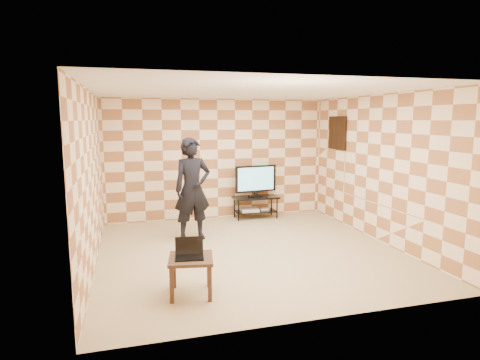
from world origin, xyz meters
name	(u,v)px	position (x,y,z in m)	size (l,w,h in m)	color
floor	(249,251)	(0.00, 0.00, 0.00)	(5.00, 5.00, 0.00)	tan
wall_back	(218,159)	(0.00, 2.50, 1.35)	(5.00, 0.02, 2.70)	#FBDEB8
wall_front	(317,203)	(0.00, -2.50, 1.35)	(5.00, 0.02, 2.70)	#FBDEB8
wall_left	(91,179)	(-2.50, 0.00, 1.35)	(0.02, 5.00, 2.70)	#FBDEB8
wall_right	(380,169)	(2.50, 0.00, 1.35)	(0.02, 5.00, 2.70)	#FBDEB8
ceiling	(250,91)	(0.00, 0.00, 2.70)	(5.00, 5.00, 0.02)	white
wall_art	(337,133)	(2.47, 1.55, 1.95)	(0.04, 0.72, 0.72)	black
tv_stand	(256,202)	(0.81, 2.19, 0.37)	(1.03, 0.46, 0.50)	black
tv	(256,179)	(0.81, 2.19, 0.90)	(0.99, 0.22, 0.72)	black
dvd_player	(250,210)	(0.66, 2.16, 0.21)	(0.40, 0.29, 0.07)	#BDBDBF
game_console	(264,209)	(1.03, 2.21, 0.19)	(0.20, 0.14, 0.04)	silver
side_table	(191,264)	(-1.22, -1.45, 0.41)	(0.64, 0.64, 0.50)	#311F14
laptop	(189,253)	(-1.24, -1.44, 0.55)	(0.39, 0.33, 0.24)	black
person	(192,189)	(-0.82, 0.96, 0.96)	(0.70, 0.46, 1.92)	black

